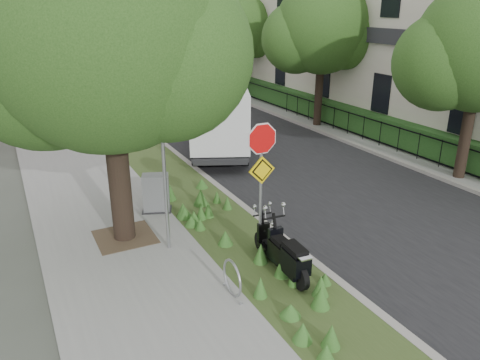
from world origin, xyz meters
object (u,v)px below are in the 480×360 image
object	(u,v)px
sign_assembly	(262,163)
utility_cabinet	(156,194)
scooter_far	(290,261)
box_truck	(219,117)
scooter_near	(276,250)

from	to	relation	value
sign_assembly	utility_cabinet	xyz separation A→B (m)	(-1.40, 3.39, -1.70)
sign_assembly	scooter_far	bearing A→B (deg)	-88.34
sign_assembly	box_truck	size ratio (longest dim) A/B	0.60
scooter_near	scooter_far	distance (m)	0.61
sign_assembly	utility_cabinet	bearing A→B (deg)	112.46
box_truck	utility_cabinet	distance (m)	5.79
sign_assembly	scooter_far	size ratio (longest dim) A/B	1.81
scooter_far	box_truck	world-z (taller)	box_truck
scooter_far	utility_cabinet	bearing A→B (deg)	107.33
sign_assembly	box_truck	bearing A→B (deg)	71.99
sign_assembly	scooter_near	size ratio (longest dim) A/B	2.08
sign_assembly	utility_cabinet	size ratio (longest dim) A/B	3.05
scooter_near	scooter_far	size ratio (longest dim) A/B	0.87
scooter_near	utility_cabinet	bearing A→B (deg)	109.94
scooter_near	utility_cabinet	size ratio (longest dim) A/B	1.47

